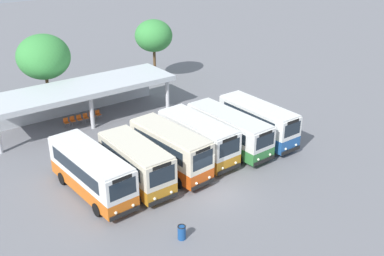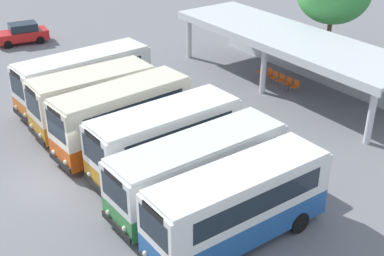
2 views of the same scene
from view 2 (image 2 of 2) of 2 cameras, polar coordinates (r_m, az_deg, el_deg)
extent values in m
plane|color=slate|center=(24.58, -15.38, -5.72)|extent=(180.00, 180.00, 0.00)
cylinder|color=black|center=(29.56, -14.81, 1.29)|extent=(0.27, 0.91, 0.90)
cylinder|color=black|center=(31.39, -16.51, 2.64)|extent=(0.27, 0.91, 0.90)
cylinder|color=black|center=(31.60, -6.76, 3.80)|extent=(0.27, 0.91, 0.90)
cylinder|color=black|center=(33.32, -8.78, 4.95)|extent=(0.27, 0.91, 0.90)
cube|color=orange|center=(31.22, -11.69, 3.92)|extent=(2.74, 8.08, 0.96)
cube|color=white|center=(30.72, -11.93, 6.22)|extent=(2.74, 8.08, 1.73)
cube|color=white|center=(30.40, -12.10, 7.83)|extent=(2.65, 7.84, 0.12)
cube|color=black|center=(29.96, -18.36, 1.28)|extent=(2.15, 0.23, 0.28)
cube|color=#1E2833|center=(29.29, -18.78, 4.35)|extent=(1.85, 0.16, 1.12)
cube|color=black|center=(29.04, -18.98, 5.60)|extent=(1.36, 0.13, 0.24)
cube|color=#1E2833|center=(29.81, -10.75, 5.77)|extent=(0.42, 6.36, 0.95)
cube|color=#1E2833|center=(31.69, -12.74, 6.89)|extent=(0.42, 6.36, 0.95)
sphere|color=#EAEACC|center=(29.30, -17.97, 1.42)|extent=(0.20, 0.20, 0.20)
sphere|color=#EAEACC|center=(30.37, -18.87, 2.21)|extent=(0.20, 0.20, 0.20)
cylinder|color=black|center=(27.03, -13.45, -1.13)|extent=(0.22, 0.90, 0.90)
cylinder|color=black|center=(28.90, -15.21, 0.60)|extent=(0.22, 0.90, 0.90)
cylinder|color=black|center=(28.55, -5.96, 1.15)|extent=(0.22, 0.90, 0.90)
cylinder|color=black|center=(30.33, -8.08, 2.66)|extent=(0.22, 0.90, 0.90)
cube|color=orange|center=(28.45, -10.69, 1.62)|extent=(2.35, 6.60, 0.96)
cube|color=beige|center=(27.90, -10.92, 4.12)|extent=(2.35, 6.60, 1.74)
cube|color=beige|center=(27.55, -11.09, 5.89)|extent=(2.28, 6.41, 0.12)
cube|color=black|center=(27.57, -16.82, -0.82)|extent=(2.21, 0.11, 0.28)
cube|color=#1E2833|center=(26.83, -17.23, 2.48)|extent=(1.91, 0.06, 1.13)
cube|color=black|center=(26.56, -17.44, 3.85)|extent=(1.39, 0.06, 0.24)
cube|color=#1E2833|center=(26.95, -9.67, 3.49)|extent=(0.06, 5.27, 0.96)
cube|color=#1E2833|center=(28.89, -11.75, 4.98)|extent=(0.06, 5.27, 0.96)
sphere|color=#EAEACC|center=(26.89, -16.41, -0.76)|extent=(0.20, 0.20, 0.20)
sphere|color=#EAEACC|center=(27.98, -17.34, 0.25)|extent=(0.20, 0.20, 0.20)
cylinder|color=black|center=(24.61, -10.46, -3.83)|extent=(0.29, 0.91, 0.90)
cylinder|color=black|center=(26.22, -12.74, -1.99)|extent=(0.29, 0.91, 0.90)
cylinder|color=black|center=(26.65, -2.34, -0.76)|extent=(0.29, 0.91, 0.90)
cylinder|color=black|center=(28.14, -4.91, 0.78)|extent=(0.29, 0.91, 0.90)
cube|color=#D14C14|center=(26.11, -7.56, -0.50)|extent=(2.69, 7.20, 1.04)
cube|color=beige|center=(25.47, -7.75, 2.35)|extent=(2.69, 7.20, 1.83)
cube|color=beige|center=(25.07, -7.89, 4.36)|extent=(2.60, 6.99, 0.12)
cube|color=black|center=(24.87, -14.40, -3.73)|extent=(2.06, 0.25, 0.28)
cube|color=#1E2833|center=(24.00, -14.82, 0.12)|extent=(1.77, 0.18, 1.19)
cube|color=black|center=(23.68, -15.03, 1.72)|extent=(1.30, 0.15, 0.24)
cube|color=#1E2833|center=(24.67, -6.22, 1.71)|extent=(0.46, 5.64, 1.01)
cube|color=#1E2833|center=(26.34, -8.84, 3.26)|extent=(0.46, 5.64, 1.01)
sphere|color=#EAEACC|center=(24.25, -13.83, -3.67)|extent=(0.20, 0.20, 0.20)
sphere|color=#EAEACC|center=(25.20, -15.07, -2.57)|extent=(0.20, 0.20, 0.20)
cylinder|color=black|center=(22.55, -6.00, -6.68)|extent=(0.25, 0.91, 0.90)
cylinder|color=black|center=(24.21, -8.81, -4.26)|extent=(0.25, 0.91, 0.90)
cylinder|color=black|center=(24.75, 2.86, -3.17)|extent=(0.25, 0.91, 0.90)
cylinder|color=black|center=(26.27, -0.27, -1.18)|extent=(0.25, 0.91, 0.90)
cube|color=orange|center=(24.14, -2.93, -2.88)|extent=(2.57, 7.31, 0.97)
cube|color=white|center=(23.49, -3.01, -0.08)|extent=(2.57, 7.31, 1.68)
cube|color=white|center=(23.09, -3.06, 1.90)|extent=(2.50, 7.09, 0.12)
cube|color=black|center=(22.80, -10.53, -6.39)|extent=(2.23, 0.17, 0.28)
cube|color=#1E2833|center=(21.92, -10.80, -2.61)|extent=(1.92, 0.11, 1.09)
cube|color=black|center=(21.59, -10.96, -1.07)|extent=(1.41, 0.09, 0.24)
cube|color=#1E2833|center=(22.68, -1.14, -0.98)|extent=(0.22, 5.79, 0.93)
cube|color=#1E2833|center=(24.39, -4.37, 1.10)|extent=(0.22, 5.79, 0.93)
sphere|color=#EAEACC|center=(22.15, -9.79, -6.48)|extent=(0.20, 0.20, 0.20)
sphere|color=#EAEACC|center=(23.13, -11.31, -5.02)|extent=(0.20, 0.20, 0.20)
cylinder|color=black|center=(20.32, -2.96, -10.91)|extent=(0.24, 0.91, 0.90)
cylinder|color=black|center=(21.82, -6.23, -8.01)|extent=(0.24, 0.91, 0.90)
cylinder|color=black|center=(22.88, 7.35, -6.21)|extent=(0.24, 0.91, 0.90)
cylinder|color=black|center=(24.22, 3.79, -3.95)|extent=(0.24, 0.91, 0.90)
cube|color=#337F3D|center=(21.97, 0.74, -6.27)|extent=(2.50, 8.02, 0.94)
cube|color=silver|center=(21.30, 0.76, -3.49)|extent=(2.50, 8.02, 1.55)
cube|color=silver|center=(20.88, 0.78, -1.52)|extent=(2.43, 7.78, 0.12)
cube|color=black|center=(20.42, -8.37, -10.75)|extent=(2.17, 0.16, 0.28)
cube|color=#1E2833|center=(19.48, -8.58, -6.94)|extent=(1.87, 0.10, 1.01)
cube|color=black|center=(19.14, -8.70, -5.44)|extent=(1.37, 0.09, 0.24)
cube|color=#1E2833|center=(20.58, 2.91, -4.57)|extent=(0.22, 6.37, 0.85)
cube|color=#1E2833|center=(22.10, -0.82, -2.09)|extent=(0.22, 6.37, 0.85)
sphere|color=#EAEACC|center=(19.79, -7.50, -10.96)|extent=(0.20, 0.20, 0.20)
sphere|color=#EAEACC|center=(20.68, -9.27, -9.18)|extent=(0.20, 0.20, 0.20)
cylinder|color=black|center=(19.74, -2.18, -12.26)|extent=(0.23, 0.90, 0.90)
cylinder|color=black|center=(20.95, 11.79, -10.21)|extent=(0.23, 0.90, 0.90)
cylinder|color=black|center=(22.07, 7.92, -7.66)|extent=(0.23, 0.90, 0.90)
cube|color=#23569E|center=(19.90, 5.10, -10.21)|extent=(2.20, 7.46, 1.09)
cube|color=white|center=(19.11, 5.26, -7.02)|extent=(2.20, 7.46, 1.60)
cube|color=white|center=(18.63, 5.37, -4.84)|extent=(2.13, 7.23, 0.12)
cube|color=#1E2833|center=(17.31, -4.29, -10.97)|extent=(1.77, 0.06, 1.04)
cube|color=black|center=(16.92, -4.36, -9.30)|extent=(1.29, 0.06, 0.24)
cube|color=#1E2833|center=(18.50, 7.67, -8.28)|extent=(0.08, 5.96, 0.88)
cube|color=#1E2833|center=(19.81, 3.48, -5.39)|extent=(0.08, 5.96, 0.88)
sphere|color=#EAEACC|center=(18.64, -5.21, -13.66)|extent=(0.20, 0.20, 0.20)
cylinder|color=black|center=(42.98, -19.71, 8.68)|extent=(0.27, 0.66, 0.64)
cylinder|color=black|center=(44.56, -20.07, 9.25)|extent=(0.27, 0.66, 0.64)
cylinder|color=black|center=(43.34, -16.45, 9.32)|extent=(0.27, 0.66, 0.64)
cylinder|color=black|center=(44.91, -16.92, 9.87)|extent=(0.27, 0.66, 0.64)
cube|color=red|center=(43.83, -18.35, 9.72)|extent=(2.30, 4.24, 0.70)
cube|color=#1E2833|center=(43.68, -18.22, 10.58)|extent=(1.77, 2.28, 0.60)
cylinder|color=silver|center=(38.26, -0.32, 10.10)|extent=(0.36, 0.36, 3.20)
cylinder|color=silver|center=(32.38, 7.93, 6.53)|extent=(0.36, 0.36, 3.20)
cylinder|color=silver|center=(27.61, 19.22, 1.35)|extent=(0.36, 0.36, 3.20)
cube|color=silver|center=(35.28, 13.06, 7.85)|extent=(16.86, 0.20, 3.20)
cube|color=silver|center=(33.19, 10.73, 9.94)|extent=(17.36, 5.14, 0.20)
cube|color=silver|center=(31.57, 7.42, 8.82)|extent=(17.36, 0.10, 0.28)
cylinder|color=slate|center=(34.88, 7.60, 5.67)|extent=(0.03, 0.03, 0.44)
cylinder|color=slate|center=(35.11, 7.20, 5.85)|extent=(0.03, 0.03, 0.44)
cylinder|color=slate|center=(35.11, 8.02, 5.80)|extent=(0.03, 0.03, 0.44)
cylinder|color=slate|center=(35.34, 7.62, 5.97)|extent=(0.03, 0.03, 0.44)
cube|color=#D85919|center=(35.02, 7.64, 6.19)|extent=(0.45, 0.45, 0.04)
cube|color=#D85919|center=(35.08, 7.90, 6.56)|extent=(0.44, 0.05, 0.40)
cylinder|color=slate|center=(34.47, 8.33, 5.36)|extent=(0.03, 0.03, 0.44)
cylinder|color=slate|center=(34.70, 7.92, 5.54)|extent=(0.03, 0.03, 0.44)
cylinder|color=slate|center=(34.71, 8.75, 5.48)|extent=(0.03, 0.03, 0.44)
cylinder|color=slate|center=(34.94, 8.34, 5.66)|extent=(0.03, 0.03, 0.44)
cube|color=#D85919|center=(34.62, 8.36, 5.88)|extent=(0.45, 0.45, 0.04)
cube|color=#D85919|center=(34.68, 8.62, 6.25)|extent=(0.44, 0.05, 0.40)
cylinder|color=slate|center=(34.02, 8.97, 5.00)|extent=(0.03, 0.03, 0.44)
cylinder|color=slate|center=(34.25, 8.55, 5.19)|extent=(0.03, 0.03, 0.44)
cylinder|color=slate|center=(34.26, 9.39, 5.13)|extent=(0.03, 0.03, 0.44)
cylinder|color=slate|center=(34.49, 8.97, 5.32)|extent=(0.03, 0.03, 0.44)
cube|color=#D85919|center=(34.17, 9.00, 5.53)|extent=(0.45, 0.45, 0.04)
cube|color=#D85919|center=(34.23, 9.26, 5.91)|extent=(0.44, 0.05, 0.40)
cylinder|color=slate|center=(33.62, 9.69, 4.66)|extent=(0.03, 0.03, 0.44)
cylinder|color=slate|center=(33.84, 9.27, 4.85)|extent=(0.03, 0.03, 0.44)
cylinder|color=slate|center=(33.85, 10.11, 4.79)|extent=(0.03, 0.03, 0.44)
cylinder|color=slate|center=(34.08, 9.69, 4.98)|extent=(0.03, 0.03, 0.44)
cube|color=#D85919|center=(33.75, 9.72, 5.20)|extent=(0.45, 0.45, 0.04)
cube|color=#D85919|center=(33.82, 9.99, 5.58)|extent=(0.44, 0.05, 0.40)
cylinder|color=slate|center=(33.23, 10.46, 4.31)|extent=(0.03, 0.03, 0.44)
cylinder|color=slate|center=(33.45, 10.03, 4.51)|extent=(0.03, 0.03, 0.44)
cylinder|color=slate|center=(33.47, 10.88, 4.45)|extent=(0.03, 0.03, 0.44)
cylinder|color=slate|center=(33.69, 10.45, 4.64)|extent=(0.03, 0.03, 0.44)
cube|color=#D85919|center=(33.37, 10.49, 4.86)|extent=(0.45, 0.45, 0.04)
cube|color=#D85919|center=(33.43, 10.76, 5.25)|extent=(0.44, 0.05, 0.40)
cylinder|color=slate|center=(32.85, 11.25, 3.96)|extent=(0.03, 0.03, 0.44)
cylinder|color=slate|center=(33.07, 10.81, 4.16)|extent=(0.03, 0.03, 0.44)
cylinder|color=slate|center=(33.10, 11.67, 4.10)|extent=(0.03, 0.03, 0.44)
cylinder|color=slate|center=(33.31, 11.22, 4.30)|extent=(0.03, 0.03, 0.44)
cube|color=#D85919|center=(32.99, 11.27, 4.51)|extent=(0.45, 0.45, 0.04)
cube|color=#D85919|center=(33.05, 11.54, 4.91)|extent=(0.44, 0.05, 0.40)
cylinder|color=brown|center=(38.20, 14.79, 9.19)|extent=(0.32, 0.32, 3.24)
camera|label=1|loc=(39.41, -61.54, 19.96)|focal=42.25mm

